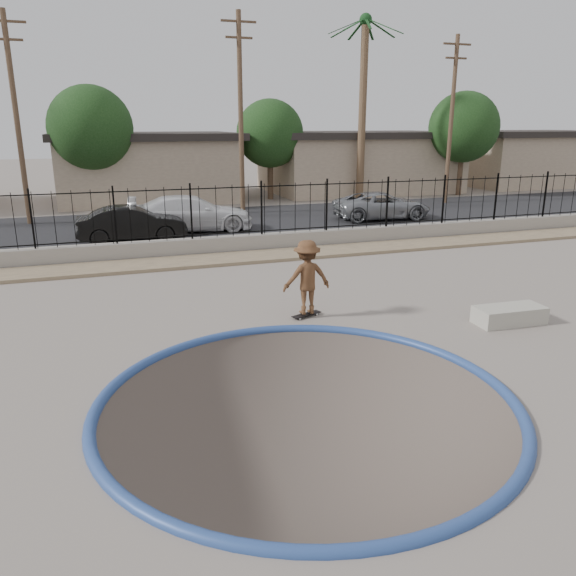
# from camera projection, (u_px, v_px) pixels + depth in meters

# --- Properties ---
(ground) EXTENTS (120.00, 120.00, 2.20)m
(ground) POSITION_uv_depth(u_px,v_px,m) (187.00, 274.00, 21.41)
(ground) COLOR gray
(ground) RESTS_ON ground
(bowl_pit) EXTENTS (6.84, 6.84, 1.80)m
(bowl_pit) POSITION_uv_depth(u_px,v_px,m) (307.00, 402.00, 9.29)
(bowl_pit) COLOR #50443D
(bowl_pit) RESTS_ON ground
(coping_ring) EXTENTS (7.04, 7.04, 0.20)m
(coping_ring) POSITION_uv_depth(u_px,v_px,m) (307.00, 402.00, 9.29)
(coping_ring) COLOR #2A4788
(coping_ring) RESTS_ON ground
(rock_strip) EXTENTS (42.00, 1.60, 0.11)m
(rock_strip) POSITION_uv_depth(u_px,v_px,m) (199.00, 261.00, 18.54)
(rock_strip) COLOR tan
(rock_strip) RESTS_ON ground
(retaining_wall) EXTENTS (42.00, 0.45, 0.60)m
(retaining_wall) POSITION_uv_depth(u_px,v_px,m) (193.00, 247.00, 19.47)
(retaining_wall) COLOR gray
(retaining_wall) RESTS_ON ground
(fence) EXTENTS (40.00, 0.04, 1.80)m
(fence) POSITION_uv_depth(u_px,v_px,m) (191.00, 213.00, 19.13)
(fence) COLOR black
(fence) RESTS_ON retaining_wall
(street) EXTENTS (90.00, 8.00, 0.04)m
(street) POSITION_uv_depth(u_px,v_px,m) (169.00, 224.00, 25.64)
(street) COLOR black
(street) RESTS_ON ground
(house_center) EXTENTS (10.60, 8.60, 3.90)m
(house_center) POSITION_uv_depth(u_px,v_px,m) (147.00, 166.00, 33.72)
(house_center) COLOR tan
(house_center) RESTS_ON ground
(house_east) EXTENTS (12.60, 8.60, 3.90)m
(house_east) POSITION_uv_depth(u_px,v_px,m) (358.00, 161.00, 38.02)
(house_east) COLOR tan
(house_east) RESTS_ON ground
(house_east_far) EXTENTS (11.60, 8.60, 3.90)m
(house_east_far) POSITION_uv_depth(u_px,v_px,m) (526.00, 157.00, 42.33)
(house_east_far) COLOR tan
(house_east_far) RESTS_ON ground
(palm_right) EXTENTS (2.30, 2.30, 10.30)m
(palm_right) POSITION_uv_depth(u_px,v_px,m) (364.00, 70.00, 31.81)
(palm_right) COLOR brown
(palm_right) RESTS_ON ground
(utility_pole_left) EXTENTS (1.70, 0.24, 9.00)m
(utility_pole_left) POSITION_uv_depth(u_px,v_px,m) (16.00, 117.00, 24.29)
(utility_pole_left) COLOR #473323
(utility_pole_left) RESTS_ON ground
(utility_pole_mid) EXTENTS (1.70, 0.24, 9.50)m
(utility_pole_mid) POSITION_uv_depth(u_px,v_px,m) (241.00, 112.00, 27.29)
(utility_pole_mid) COLOR #473323
(utility_pole_mid) RESTS_ON ground
(utility_pole_right) EXTENTS (1.70, 0.24, 9.00)m
(utility_pole_right) POSITION_uv_depth(u_px,v_px,m) (451.00, 118.00, 31.05)
(utility_pole_right) COLOR #473323
(utility_pole_right) RESTS_ON ground
(street_tree_left) EXTENTS (4.32, 4.32, 6.36)m
(street_tree_left) POSITION_uv_depth(u_px,v_px,m) (91.00, 128.00, 28.99)
(street_tree_left) COLOR #473323
(street_tree_left) RESTS_ON ground
(street_tree_mid) EXTENTS (3.96, 3.96, 5.83)m
(street_tree_mid) POSITION_uv_depth(u_px,v_px,m) (270.00, 134.00, 33.07)
(street_tree_mid) COLOR #473323
(street_tree_mid) RESTS_ON ground
(street_tree_right) EXTENTS (4.32, 4.32, 6.36)m
(street_tree_right) POSITION_uv_depth(u_px,v_px,m) (464.00, 127.00, 34.85)
(street_tree_right) COLOR #473323
(street_tree_right) RESTS_ON ground
(skater) EXTENTS (1.15, 0.69, 1.76)m
(skater) POSITION_uv_depth(u_px,v_px,m) (307.00, 281.00, 13.13)
(skater) COLOR brown
(skater) RESTS_ON ground
(skateboard) EXTENTS (0.81, 0.46, 0.07)m
(skateboard) POSITION_uv_depth(u_px,v_px,m) (306.00, 314.00, 13.36)
(skateboard) COLOR black
(skateboard) RESTS_ON ground
(concrete_ledge) EXTENTS (1.63, 0.78, 0.40)m
(concrete_ledge) POSITION_uv_depth(u_px,v_px,m) (509.00, 315.00, 12.88)
(concrete_ledge) COLOR #A8A495
(concrete_ledge) RESTS_ON ground
(car_b) EXTENTS (4.09, 1.44, 1.35)m
(car_b) POSITION_uv_depth(u_px,v_px,m) (132.00, 224.00, 21.62)
(car_b) COLOR black
(car_b) RESTS_ON street
(car_c) EXTENTS (5.26, 2.43, 1.49)m
(car_c) POSITION_uv_depth(u_px,v_px,m) (191.00, 213.00, 23.67)
(car_c) COLOR white
(car_c) RESTS_ON street
(car_d) EXTENTS (4.73, 2.42, 1.28)m
(car_d) POSITION_uv_depth(u_px,v_px,m) (382.00, 206.00, 26.65)
(car_d) COLOR gray
(car_d) RESTS_ON street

